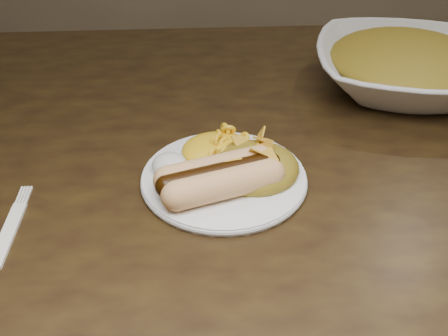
{
  "coord_description": "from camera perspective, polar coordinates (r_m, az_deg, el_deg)",
  "views": [
    {
      "loc": [
        -0.06,
        -0.58,
        1.13
      ],
      "look_at": [
        -0.03,
        -0.07,
        0.77
      ],
      "focal_mm": 42.0,
      "sensor_mm": 36.0,
      "label": 1
    }
  ],
  "objects": [
    {
      "name": "serving_bowl",
      "position": [
        0.87,
        19.21,
        10.05
      ],
      "size": [
        0.34,
        0.34,
        0.07
      ],
      "primitive_type": "imported",
      "rotation": [
        0.0,
        0.0,
        -0.21
      ],
      "color": "silver",
      "rests_on": "table"
    },
    {
      "name": "plate",
      "position": [
        0.63,
        -0.0,
        -1.12
      ],
      "size": [
        0.23,
        0.23,
        0.01
      ],
      "primitive_type": "cylinder",
      "rotation": [
        0.0,
        0.0,
        -0.16
      ],
      "color": "white",
      "rests_on": "table"
    },
    {
      "name": "mac_and_cheese",
      "position": [
        0.66,
        -0.72,
        2.91
      ],
      "size": [
        0.12,
        0.11,
        0.03
      ],
      "primitive_type": "ellipsoid",
      "rotation": [
        0.0,
        0.0,
        -0.42
      ],
      "color": "yellow",
      "rests_on": "plate"
    },
    {
      "name": "sour_cream",
      "position": [
        0.63,
        -5.96,
        0.71
      ],
      "size": [
        0.04,
        0.04,
        0.03
      ],
      "primitive_type": "ellipsoid",
      "rotation": [
        0.0,
        0.0,
        0.04
      ],
      "color": "silver",
      "rests_on": "plate"
    },
    {
      "name": "bowl_filling",
      "position": [
        0.87,
        19.41,
        10.97
      ],
      "size": [
        0.31,
        0.31,
        0.06
      ],
      "primitive_type": "ellipsoid",
      "rotation": [
        0.0,
        0.0,
        -0.38
      ],
      "color": "#B44F1C",
      "rests_on": "serving_bowl"
    },
    {
      "name": "taco_salad",
      "position": [
        0.62,
        3.28,
        0.96
      ],
      "size": [
        0.11,
        0.1,
        0.05
      ],
      "rotation": [
        0.0,
        0.0,
        -0.37
      ],
      "color": "#B44F1C",
      "rests_on": "plate"
    },
    {
      "name": "fork",
      "position": [
        0.6,
        -22.46,
        -6.65
      ],
      "size": [
        0.02,
        0.13,
        0.0
      ],
      "primitive_type": "cube",
      "rotation": [
        0.0,
        0.0,
        -0.01
      ],
      "color": "white",
      "rests_on": "table"
    },
    {
      "name": "table",
      "position": [
        0.75,
        1.72,
        -3.88
      ],
      "size": [
        1.6,
        0.9,
        0.75
      ],
      "color": "black",
      "rests_on": "floor"
    },
    {
      "name": "hotdog",
      "position": [
        0.6,
        -0.47,
        -0.87
      ],
      "size": [
        0.13,
        0.1,
        0.03
      ],
      "rotation": [
        0.0,
        0.0,
        0.32
      ],
      "color": "#FDC38A",
      "rests_on": "plate"
    }
  ]
}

